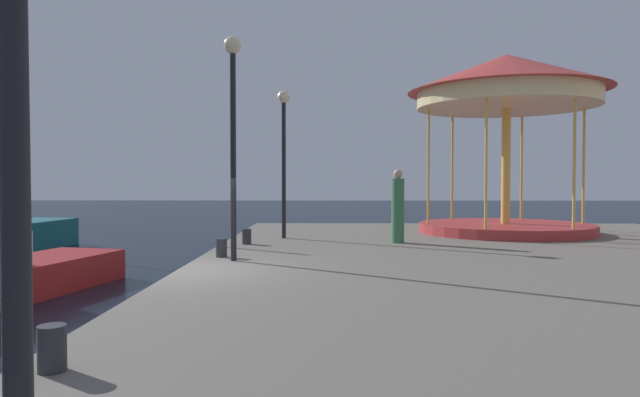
% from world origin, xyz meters
% --- Properties ---
extents(ground_plane, '(120.00, 120.00, 0.00)m').
position_xyz_m(ground_plane, '(0.00, 0.00, 0.00)').
color(ground_plane, black).
extents(quay_dock, '(14.62, 22.87, 0.80)m').
position_xyz_m(quay_dock, '(7.31, 0.00, 0.40)').
color(quay_dock, slate).
rests_on(quay_dock, ground).
extents(carousel, '(6.19, 6.19, 5.62)m').
position_xyz_m(carousel, '(8.42, 7.45, 5.02)').
color(carousel, '#B23333').
rests_on(carousel, quay_dock).
extents(lamp_post_mid_promenade, '(0.36, 0.36, 4.60)m').
position_xyz_m(lamp_post_mid_promenade, '(0.85, 1.14, 3.91)').
color(lamp_post_mid_promenade, black).
rests_on(lamp_post_mid_promenade, quay_dock).
extents(lamp_post_far_end, '(0.36, 0.36, 4.23)m').
position_xyz_m(lamp_post_far_end, '(1.52, 5.72, 3.70)').
color(lamp_post_far_end, black).
rests_on(lamp_post_far_end, quay_dock).
extents(bollard_north, '(0.24, 0.24, 0.40)m').
position_xyz_m(bollard_north, '(0.67, 4.18, 1.00)').
color(bollard_north, '#2D2D33').
rests_on(bollard_north, quay_dock).
extents(bollard_center, '(0.24, 0.24, 0.40)m').
position_xyz_m(bollard_center, '(0.41, -5.56, 1.00)').
color(bollard_center, '#2D2D33').
rests_on(bollard_center, quay_dock).
extents(bollard_south, '(0.24, 0.24, 0.40)m').
position_xyz_m(bollard_south, '(0.49, 1.70, 1.00)').
color(bollard_south, '#2D2D33').
rests_on(bollard_south, quay_dock).
extents(person_far_corner, '(0.34, 0.34, 1.95)m').
position_xyz_m(person_far_corner, '(4.65, 4.57, 1.72)').
color(person_far_corner, '#387247').
rests_on(person_far_corner, quay_dock).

